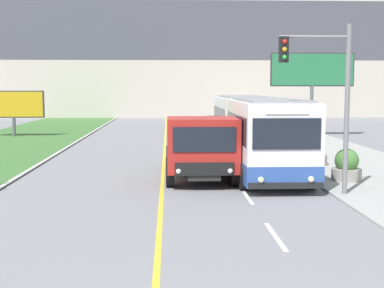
{
  "coord_description": "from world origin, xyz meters",
  "views": [
    {
      "loc": [
        0.24,
        -4.41,
        3.52
      ],
      "look_at": [
        1.1,
        15.23,
        1.4
      ],
      "focal_mm": 50.0,
      "sensor_mm": 36.0,
      "label": 1
    }
  ],
  "objects_px": {
    "dump_truck": "(201,149)",
    "billboard_small": "(13,105)",
    "planter_round_third": "(298,143)",
    "city_bus": "(255,132)",
    "billboard_large": "(312,72)",
    "planter_round_second": "(315,153)",
    "planter_round_near": "(347,167)",
    "traffic_light_mast": "(326,87)",
    "car_distant": "(218,128)"
  },
  "relations": [
    {
      "from": "dump_truck",
      "to": "planter_round_third",
      "type": "relative_size",
      "value": 5.3
    },
    {
      "from": "traffic_light_mast",
      "to": "billboard_small",
      "type": "xyz_separation_m",
      "value": [
        -15.85,
        21.2,
        -1.28
      ]
    },
    {
      "from": "dump_truck",
      "to": "traffic_light_mast",
      "type": "xyz_separation_m",
      "value": [
        3.79,
        -2.95,
        2.27
      ]
    },
    {
      "from": "city_bus",
      "to": "billboard_small",
      "type": "height_order",
      "value": "billboard_small"
    },
    {
      "from": "planter_round_third",
      "to": "city_bus",
      "type": "bearing_deg",
      "value": -125.26
    },
    {
      "from": "dump_truck",
      "to": "planter_round_third",
      "type": "bearing_deg",
      "value": 53.49
    },
    {
      "from": "billboard_small",
      "to": "planter_round_near",
      "type": "distance_m",
      "value": 25.65
    },
    {
      "from": "planter_round_near",
      "to": "planter_round_third",
      "type": "distance_m",
      "value": 7.87
    },
    {
      "from": "city_bus",
      "to": "billboard_large",
      "type": "distance_m",
      "value": 15.66
    },
    {
      "from": "car_distant",
      "to": "planter_round_second",
      "type": "relative_size",
      "value": 3.72
    },
    {
      "from": "dump_truck",
      "to": "billboard_large",
      "type": "distance_m",
      "value": 19.66
    },
    {
      "from": "dump_truck",
      "to": "traffic_light_mast",
      "type": "distance_m",
      "value": 5.31
    },
    {
      "from": "car_distant",
      "to": "traffic_light_mast",
      "type": "xyz_separation_m",
      "value": [
        1.55,
        -20.07,
        2.81
      ]
    },
    {
      "from": "billboard_large",
      "to": "dump_truck",
      "type": "bearing_deg",
      "value": -116.94
    },
    {
      "from": "billboard_large",
      "to": "planter_round_near",
      "type": "xyz_separation_m",
      "value": [
        -3.44,
        -17.8,
        -3.9
      ]
    },
    {
      "from": "billboard_large",
      "to": "planter_round_near",
      "type": "height_order",
      "value": "billboard_large"
    },
    {
      "from": "city_bus",
      "to": "car_distant",
      "type": "height_order",
      "value": "city_bus"
    },
    {
      "from": "dump_truck",
      "to": "billboard_large",
      "type": "height_order",
      "value": "billboard_large"
    },
    {
      "from": "billboard_large",
      "to": "planter_round_second",
      "type": "bearing_deg",
      "value": -104.28
    },
    {
      "from": "traffic_light_mast",
      "to": "billboard_large",
      "type": "bearing_deg",
      "value": 76.13
    },
    {
      "from": "billboard_small",
      "to": "planter_round_second",
      "type": "bearing_deg",
      "value": -40.6
    },
    {
      "from": "dump_truck",
      "to": "planter_round_near",
      "type": "bearing_deg",
      "value": -5.57
    },
    {
      "from": "planter_round_second",
      "to": "planter_round_third",
      "type": "relative_size",
      "value": 0.96
    },
    {
      "from": "dump_truck",
      "to": "planter_round_third",
      "type": "height_order",
      "value": "dump_truck"
    },
    {
      "from": "city_bus",
      "to": "planter_round_second",
      "type": "height_order",
      "value": "city_bus"
    },
    {
      "from": "planter_round_near",
      "to": "city_bus",
      "type": "bearing_deg",
      "value": 126.81
    },
    {
      "from": "car_distant",
      "to": "billboard_large",
      "type": "distance_m",
      "value": 7.57
    },
    {
      "from": "billboard_large",
      "to": "planter_round_third",
      "type": "height_order",
      "value": "billboard_large"
    },
    {
      "from": "dump_truck",
      "to": "billboard_large",
      "type": "relative_size",
      "value": 1.1
    },
    {
      "from": "dump_truck",
      "to": "car_distant",
      "type": "height_order",
      "value": "dump_truck"
    },
    {
      "from": "city_bus",
      "to": "planter_round_third",
      "type": "height_order",
      "value": "city_bus"
    },
    {
      "from": "car_distant",
      "to": "traffic_light_mast",
      "type": "relative_size",
      "value": 0.79
    },
    {
      "from": "planter_round_second",
      "to": "planter_round_third",
      "type": "xyz_separation_m",
      "value": [
        0.18,
        3.93,
        0.02
      ]
    },
    {
      "from": "dump_truck",
      "to": "traffic_light_mast",
      "type": "bearing_deg",
      "value": -37.94
    },
    {
      "from": "dump_truck",
      "to": "billboard_small",
      "type": "xyz_separation_m",
      "value": [
        -12.06,
        18.25,
        0.99
      ]
    },
    {
      "from": "car_distant",
      "to": "billboard_large",
      "type": "relative_size",
      "value": 0.74
    },
    {
      "from": "traffic_light_mast",
      "to": "planter_round_third",
      "type": "bearing_deg",
      "value": 80.9
    },
    {
      "from": "city_bus",
      "to": "planter_round_second",
      "type": "distance_m",
      "value": 2.9
    },
    {
      "from": "billboard_small",
      "to": "planter_round_third",
      "type": "height_order",
      "value": "billboard_small"
    },
    {
      "from": "car_distant",
      "to": "traffic_light_mast",
      "type": "height_order",
      "value": "traffic_light_mast"
    },
    {
      "from": "planter_round_near",
      "to": "planter_round_second",
      "type": "height_order",
      "value": "planter_round_near"
    },
    {
      "from": "planter_round_second",
      "to": "planter_round_third",
      "type": "bearing_deg",
      "value": 87.32
    },
    {
      "from": "planter_round_second",
      "to": "billboard_large",
      "type": "bearing_deg",
      "value": 75.72
    },
    {
      "from": "car_distant",
      "to": "planter_round_near",
      "type": "distance_m",
      "value": 17.91
    },
    {
      "from": "city_bus",
      "to": "planter_round_second",
      "type": "relative_size",
      "value": 11.0
    },
    {
      "from": "billboard_large",
      "to": "planter_round_near",
      "type": "relative_size",
      "value": 4.97
    },
    {
      "from": "traffic_light_mast",
      "to": "billboard_small",
      "type": "distance_m",
      "value": 26.5
    },
    {
      "from": "city_bus",
      "to": "planter_round_third",
      "type": "bearing_deg",
      "value": 54.74
    },
    {
      "from": "billboard_small",
      "to": "planter_round_third",
      "type": "relative_size",
      "value": 3.55
    },
    {
      "from": "planter_round_near",
      "to": "planter_round_third",
      "type": "height_order",
      "value": "planter_round_third"
    }
  ]
}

